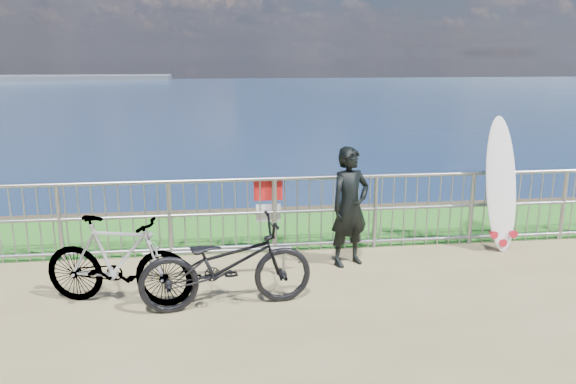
{
  "coord_description": "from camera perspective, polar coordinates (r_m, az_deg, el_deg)",
  "views": [
    {
      "loc": [
        -1.28,
        -6.18,
        2.85
      ],
      "look_at": [
        -0.36,
        1.2,
        1.0
      ],
      "focal_mm": 35.0,
      "sensor_mm": 36.0,
      "label": 1
    }
  ],
  "objects": [
    {
      "name": "grass_strip",
      "position": [
        9.41,
        1.01,
        -3.6
      ],
      "size": [
        120.0,
        120.0,
        0.0
      ],
      "primitive_type": "plane",
      "color": "#257420",
      "rests_on": "ground"
    },
    {
      "name": "seascape",
      "position": [
        159.58,
        -22.99,
        10.39
      ],
      "size": [
        260.0,
        260.0,
        5.0
      ],
      "color": "brown",
      "rests_on": "ground"
    },
    {
      "name": "railing",
      "position": [
        8.21,
        2.19,
        -2.1
      ],
      "size": [
        10.06,
        0.1,
        1.13
      ],
      "color": "gray",
      "rests_on": "ground"
    },
    {
      "name": "surfer",
      "position": [
        7.65,
        6.3,
        -1.51
      ],
      "size": [
        0.71,
        0.6,
        1.64
      ],
      "primitive_type": "imported",
      "rotation": [
        0.0,
        0.0,
        0.41
      ],
      "color": "black",
      "rests_on": "ground"
    },
    {
      "name": "surfboard",
      "position": [
        8.78,
        20.83,
        0.27
      ],
      "size": [
        0.58,
        0.54,
        1.98
      ],
      "color": "white",
      "rests_on": "ground"
    },
    {
      "name": "bicycle_near",
      "position": [
        6.45,
        -6.28,
        -7.31
      ],
      "size": [
        2.04,
        0.91,
        1.03
      ],
      "primitive_type": "imported",
      "rotation": [
        0.0,
        0.0,
        1.69
      ],
      "color": "black",
      "rests_on": "ground"
    },
    {
      "name": "bicycle_far",
      "position": [
        6.77,
        -16.88,
        -6.69
      ],
      "size": [
        1.83,
        0.94,
        1.06
      ],
      "primitive_type": "imported",
      "rotation": [
        0.0,
        0.0,
        1.31
      ],
      "color": "black",
      "rests_on": "ground"
    },
    {
      "name": "bike_rack",
      "position": [
        7.33,
        -7.11,
        -6.27
      ],
      "size": [
        1.9,
        0.05,
        0.39
      ],
      "color": "gray",
      "rests_on": "ground"
    }
  ]
}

